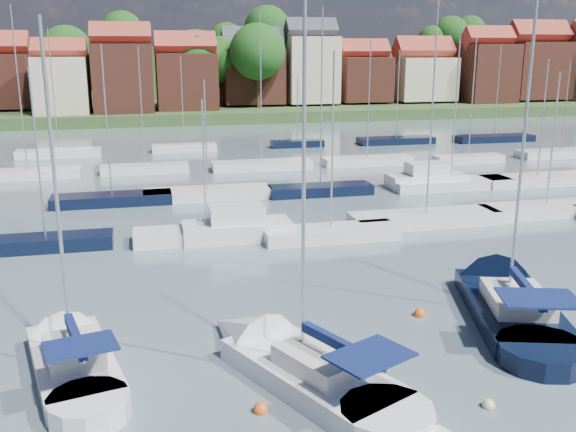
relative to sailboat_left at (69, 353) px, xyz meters
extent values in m
plane|color=#4A5C65|center=(14.28, 35.10, -0.36)|extent=(260.00, 260.00, 0.00)
cube|color=silver|center=(0.26, -1.12, -0.11)|extent=(4.24, 7.13, 1.20)
cone|color=silver|center=(-0.70, 2.94, -0.11)|extent=(3.45, 3.80, 2.78)
cylinder|color=silver|center=(1.03, -4.36, -0.11)|extent=(3.35, 3.35, 1.20)
cube|color=beige|center=(0.37, -1.57, 0.84)|extent=(2.53, 3.15, 0.70)
cylinder|color=#B2B2B7|center=(0.16, -0.67, 6.67)|extent=(0.14, 0.14, 12.35)
cylinder|color=#B2B2B7|center=(0.59, -2.47, 1.69)|extent=(0.95, 3.63, 0.10)
cube|color=#0F1B4C|center=(0.59, -2.47, 1.84)|extent=(1.10, 3.50, 0.35)
cube|color=#0F1B4C|center=(0.86, -3.64, 1.99)|extent=(2.68, 2.17, 0.08)
cube|color=silver|center=(8.92, -3.86, -0.11)|extent=(6.08, 8.17, 1.20)
cone|color=silver|center=(6.89, 0.40, -0.11)|extent=(4.42, 4.66, 3.14)
cylinder|color=silver|center=(10.54, -7.26, -0.11)|extent=(4.19, 4.19, 1.20)
cube|color=beige|center=(9.15, -4.33, 0.84)|extent=(3.34, 3.78, 0.70)
cylinder|color=#B2B2B7|center=(8.70, -3.38, 7.48)|extent=(0.14, 0.14, 13.97)
cylinder|color=#B2B2B7|center=(9.60, -5.28, 1.69)|extent=(1.89, 3.83, 0.10)
cube|color=#0F1B4C|center=(9.60, -5.28, 1.84)|extent=(1.98, 3.73, 0.35)
cube|color=#0F1B4C|center=(10.18, -6.51, 1.99)|extent=(3.22, 2.85, 0.08)
cube|color=black|center=(19.47, -0.13, -0.11)|extent=(5.91, 9.31, 1.20)
cone|color=black|center=(21.01, 5.05, -0.11)|extent=(4.65, 5.05, 3.60)
cylinder|color=black|center=(18.24, -4.27, -0.11)|extent=(4.47, 4.47, 1.20)
cube|color=beige|center=(19.30, -0.70, 0.84)|extent=(3.44, 4.17, 0.70)
cylinder|color=#B2B2B7|center=(19.64, 0.45, 8.67)|extent=(0.14, 0.14, 16.36)
cylinder|color=#B2B2B7|center=(18.96, -1.85, 1.69)|extent=(1.46, 4.63, 0.10)
cube|color=#0F1B4C|center=(18.96, -1.85, 1.84)|extent=(1.59, 4.46, 0.35)
cube|color=#0F1B4C|center=(18.51, -3.35, 1.99)|extent=(3.55, 2.94, 0.08)
sphere|color=#D85914|center=(6.74, -5.27, -0.36)|extent=(0.51, 0.51, 0.51)
sphere|color=beige|center=(14.52, -6.75, -0.36)|extent=(0.44, 0.44, 0.44)
sphere|color=#D85914|center=(15.46, 1.07, -0.36)|extent=(0.54, 0.54, 0.54)
cube|color=black|center=(-2.83, 15.64, -0.01)|extent=(8.01, 2.24, 1.00)
cylinder|color=#B2B2B7|center=(-2.83, 15.64, 5.57)|extent=(0.12, 0.12, 10.16)
cube|color=silver|center=(7.01, 15.30, -0.01)|extent=(9.22, 2.58, 1.00)
cylinder|color=#B2B2B7|center=(7.01, 15.30, 4.58)|extent=(0.12, 0.12, 8.18)
cube|color=silver|center=(14.91, 13.71, -0.01)|extent=(8.78, 2.46, 1.00)
cylinder|color=#B2B2B7|center=(14.91, 13.71, 6.02)|extent=(0.12, 0.12, 11.06)
cube|color=silver|center=(22.51, 15.77, -0.01)|extent=(10.79, 3.02, 1.00)
cylinder|color=#B2B2B7|center=(22.51, 15.77, 7.93)|extent=(0.12, 0.12, 14.87)
cube|color=silver|center=(32.26, 16.12, -0.01)|extent=(10.13, 2.84, 1.00)
cylinder|color=#B2B2B7|center=(32.26, 16.12, 5.29)|extent=(0.12, 0.12, 9.59)
cube|color=silver|center=(8.97, 15.10, 0.14)|extent=(7.00, 2.60, 1.40)
cube|color=silver|center=(8.97, 15.10, 1.24)|extent=(3.50, 2.20, 1.30)
cube|color=black|center=(0.73, 26.74, -0.01)|extent=(9.30, 2.60, 1.00)
cylinder|color=#B2B2B7|center=(0.73, 26.74, 6.23)|extent=(0.12, 0.12, 11.48)
cube|color=silver|center=(8.34, 27.11, -0.01)|extent=(10.40, 2.91, 1.00)
cylinder|color=#B2B2B7|center=(8.34, 27.11, 4.88)|extent=(0.12, 0.12, 8.77)
cube|color=black|center=(17.76, 26.38, -0.01)|extent=(8.80, 2.46, 1.00)
cylinder|color=#B2B2B7|center=(17.76, 26.38, 7.66)|extent=(0.12, 0.12, 14.33)
cube|color=silver|center=(29.68, 26.26, -0.01)|extent=(10.73, 3.00, 1.00)
cylinder|color=#B2B2B7|center=(29.68, 26.26, 6.56)|extent=(0.12, 0.12, 12.14)
cube|color=silver|center=(38.10, 26.07, -0.01)|extent=(10.48, 2.93, 1.00)
cylinder|color=#B2B2B7|center=(38.10, 26.07, 5.63)|extent=(0.12, 0.12, 10.28)
cube|color=silver|center=(27.74, 27.10, 0.14)|extent=(7.00, 2.60, 1.40)
cube|color=silver|center=(27.74, 27.10, 1.24)|extent=(3.50, 2.20, 1.30)
cube|color=silver|center=(-7.44, 39.31, -0.01)|extent=(9.71, 2.72, 1.00)
cylinder|color=#B2B2B7|center=(-7.44, 39.31, 7.93)|extent=(0.12, 0.12, 14.88)
cube|color=silver|center=(3.44, 39.61, -0.01)|extent=(8.49, 2.38, 1.00)
cylinder|color=#B2B2B7|center=(3.44, 39.61, 6.15)|extent=(0.12, 0.12, 11.31)
cube|color=silver|center=(15.07, 38.88, -0.01)|extent=(10.16, 2.85, 1.00)
cylinder|color=#B2B2B7|center=(15.07, 38.88, 7.79)|extent=(0.12, 0.12, 14.59)
cube|color=silver|center=(26.45, 39.00, -0.01)|extent=(9.53, 2.67, 1.00)
cylinder|color=#B2B2B7|center=(26.45, 39.00, 6.45)|extent=(0.12, 0.12, 11.91)
cube|color=silver|center=(37.44, 37.60, -0.01)|extent=(7.62, 2.13, 1.00)
cylinder|color=#B2B2B7|center=(37.44, 37.60, 6.56)|extent=(0.12, 0.12, 12.13)
cube|color=silver|center=(49.50, 38.69, -0.01)|extent=(10.17, 2.85, 1.00)
cylinder|color=#B2B2B7|center=(49.50, 38.69, 5.36)|extent=(0.12, 0.12, 9.73)
cube|color=silver|center=(-5.98, 51.66, -0.01)|extent=(9.24, 2.59, 1.00)
cylinder|color=#B2B2B7|center=(-5.98, 51.66, 7.07)|extent=(0.12, 0.12, 13.17)
cube|color=silver|center=(8.20, 52.40, -0.01)|extent=(7.57, 2.12, 1.00)
cylinder|color=#B2B2B7|center=(8.20, 52.40, 5.61)|extent=(0.12, 0.12, 10.24)
cube|color=black|center=(22.16, 52.57, -0.01)|extent=(6.58, 1.84, 1.00)
cylinder|color=#B2B2B7|center=(22.16, 52.57, 4.49)|extent=(0.12, 0.12, 8.01)
cube|color=black|center=(35.22, 52.50, -0.01)|extent=(9.92, 2.78, 1.00)
cylinder|color=#B2B2B7|center=(35.22, 52.50, 5.95)|extent=(0.12, 0.12, 10.92)
cube|color=black|center=(48.56, 51.47, -0.01)|extent=(10.55, 2.95, 1.00)
cylinder|color=#B2B2B7|center=(48.56, 51.47, 6.25)|extent=(0.12, 0.12, 11.51)
cube|color=#375128|center=(14.28, 112.10, -0.06)|extent=(200.00, 70.00, 3.00)
cube|color=#375128|center=(14.28, 137.10, 4.64)|extent=(200.00, 60.00, 14.00)
cube|color=beige|center=(-8.46, 84.10, 5.72)|extent=(8.09, 8.80, 8.96)
cube|color=#94392B|center=(-8.46, 84.10, 11.19)|extent=(8.25, 4.00, 4.00)
cube|color=brown|center=(0.93, 85.04, 6.73)|extent=(9.36, 10.17, 10.97)
cube|color=#94392B|center=(0.93, 85.04, 13.36)|extent=(9.54, 4.63, 4.63)
cube|color=brown|center=(11.23, 86.75, 5.95)|extent=(9.90, 8.56, 9.42)
cube|color=#94392B|center=(11.23, 86.75, 11.88)|extent=(10.10, 4.90, 4.90)
cube|color=brown|center=(23.37, 91.75, 6.59)|extent=(10.59, 8.93, 9.49)
cube|color=#383A42|center=(23.37, 91.75, 12.63)|extent=(10.80, 5.24, 5.24)
cube|color=beige|center=(33.99, 90.90, 7.66)|extent=(9.01, 8.61, 11.65)
cube|color=#383A42|center=(33.99, 90.90, 14.59)|extent=(9.19, 4.46, 4.46)
cube|color=brown|center=(44.45, 92.10, 5.84)|extent=(9.10, 9.34, 8.00)
cube|color=#94392B|center=(44.45, 92.10, 10.96)|extent=(9.28, 4.50, 4.50)
cube|color=beige|center=(56.23, 91.69, 5.78)|extent=(10.86, 9.59, 7.88)
cube|color=#94392B|center=(56.23, 91.69, 11.05)|extent=(11.07, 5.37, 5.37)
cube|color=brown|center=(68.03, 89.02, 6.73)|extent=(9.18, 9.96, 10.97)
cube|color=#94392B|center=(68.03, 89.02, 13.34)|extent=(9.36, 4.54, 4.54)
cube|color=brown|center=(79.46, 90.31, 7.22)|extent=(11.39, 9.67, 10.76)
cube|color=#94392B|center=(79.46, 90.31, 14.00)|extent=(11.62, 5.64, 5.64)
cylinder|color=#382619|center=(71.05, 110.61, 8.15)|extent=(0.50, 0.50, 4.47)
sphere|color=#23571B|center=(71.05, 110.61, 14.22)|extent=(8.18, 8.18, 8.18)
cylinder|color=#382619|center=(17.74, 91.03, 3.47)|extent=(0.50, 0.50, 4.46)
sphere|color=#23571B|center=(17.74, 91.03, 9.52)|extent=(8.15, 8.15, 8.15)
cylinder|color=#382619|center=(29.50, 108.78, 8.22)|extent=(0.50, 0.50, 5.15)
sphere|color=#23571B|center=(29.50, 108.78, 15.20)|extent=(9.41, 9.41, 9.41)
cylinder|color=#382619|center=(0.74, 111.41, 8.32)|extent=(0.50, 0.50, 4.56)
sphere|color=#23571B|center=(0.74, 111.41, 14.51)|extent=(8.34, 8.34, 8.34)
cylinder|color=#382619|center=(-8.96, 100.35, 3.82)|extent=(0.50, 0.50, 5.15)
sphere|color=#23571B|center=(-8.96, 100.35, 10.81)|extent=(9.42, 9.42, 9.42)
cylinder|color=#382619|center=(28.03, 99.80, 3.12)|extent=(0.50, 0.50, 3.77)
sphere|color=#23571B|center=(28.03, 99.80, 8.24)|extent=(6.89, 6.89, 6.89)
cylinder|color=#382619|center=(23.32, 86.04, 3.85)|extent=(0.50, 0.50, 5.21)
sphere|color=#23571B|center=(23.32, 86.04, 10.92)|extent=(9.53, 9.53, 9.53)
cylinder|color=#382619|center=(76.21, 96.72, 2.73)|extent=(0.50, 0.50, 2.97)
sphere|color=#23571B|center=(76.21, 96.72, 6.76)|extent=(5.44, 5.44, 5.44)
cylinder|color=#382619|center=(13.13, 88.85, 3.66)|extent=(0.50, 0.50, 4.84)
sphere|color=#23571B|center=(13.13, 88.85, 10.23)|extent=(8.85, 8.85, 8.85)
cylinder|color=#382619|center=(66.96, 110.82, 7.81)|extent=(0.50, 0.50, 3.72)
sphere|color=#23571B|center=(66.96, 110.82, 12.85)|extent=(6.80, 6.80, 6.80)
cylinder|color=#382619|center=(68.33, 89.23, 3.26)|extent=(0.50, 0.50, 4.05)
sphere|color=#23571B|center=(68.33, 89.23, 8.76)|extent=(7.40, 7.40, 7.40)
cylinder|color=#382619|center=(21.11, 108.39, 7.55)|extent=(0.50, 0.50, 3.93)
sphere|color=#23571B|center=(21.11, 108.39, 12.88)|extent=(7.19, 7.19, 7.19)
cylinder|color=#382619|center=(44.93, 95.27, 3.15)|extent=(0.50, 0.50, 3.82)
sphere|color=#23571B|center=(44.93, 95.27, 8.34)|extent=(6.99, 6.99, 6.99)
cylinder|color=#382619|center=(-3.17, 88.22, 2.98)|extent=(0.50, 0.50, 3.48)
sphere|color=#23571B|center=(-3.17, 88.22, 7.71)|extent=(6.37, 6.37, 6.37)
cylinder|color=#382619|center=(71.79, 97.91, 2.73)|extent=(0.50, 0.50, 2.99)
sphere|color=#23571B|center=(71.79, 97.91, 6.78)|extent=(5.46, 5.46, 5.46)
cylinder|color=#382619|center=(17.89, 94.14, 2.86)|extent=(0.50, 0.50, 3.25)
sphere|color=#23571B|center=(17.89, 94.14, 7.27)|extent=(5.94, 5.94, 5.94)
cylinder|color=#382619|center=(11.22, 95.83, 2.73)|extent=(0.50, 0.50, 2.98)
sphere|color=#23571B|center=(11.22, 95.83, 6.78)|extent=(5.46, 5.46, 5.46)
cylinder|color=#382619|center=(78.94, 116.84, 9.00)|extent=(0.50, 0.50, 4.29)
sphere|color=#23571B|center=(78.94, 116.84, 14.81)|extent=(7.84, 7.84, 7.84)
camera|label=1|loc=(3.28, -24.54, 11.81)|focal=40.00mm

